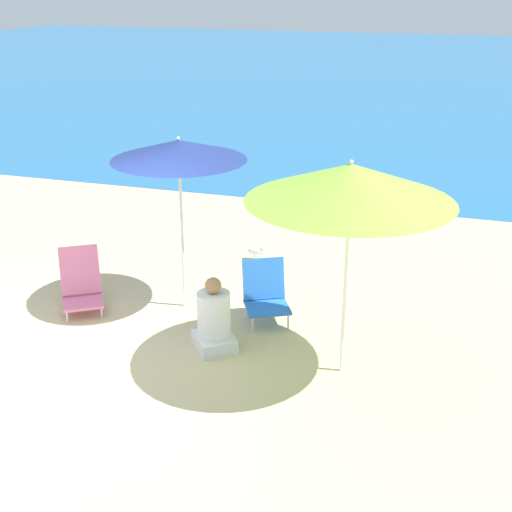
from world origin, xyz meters
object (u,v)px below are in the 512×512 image
(beach_chair_pink, at_px, (81,284))
(beach_umbrella_navy, at_px, (179,150))
(beach_umbrella_lime, at_px, (350,183))
(beach_chair_blue, at_px, (265,293))
(person_seated_near, at_px, (214,321))
(seagull, at_px, (257,251))

(beach_chair_pink, bearing_deg, beach_umbrella_navy, -11.21)
(beach_umbrella_navy, bearing_deg, beach_chair_pink, -158.21)
(beach_umbrella_lime, relative_size, beach_chair_blue, 3.09)
(beach_umbrella_lime, height_order, beach_chair_pink, beach_umbrella_lime)
(beach_umbrella_navy, bearing_deg, person_seated_near, -50.90)
(beach_chair_blue, relative_size, seagull, 2.77)
(beach_umbrella_navy, relative_size, seagull, 8.11)
(beach_umbrella_navy, relative_size, person_seated_near, 2.51)
(beach_chair_pink, relative_size, person_seated_near, 0.90)
(beach_chair_pink, bearing_deg, person_seated_near, -46.10)
(beach_umbrella_navy, height_order, person_seated_near, beach_umbrella_navy)
(beach_umbrella_navy, xyz_separation_m, seagull, (0.41, 1.76, -1.88))
(person_seated_near, bearing_deg, beach_chair_pink, 128.11)
(beach_umbrella_lime, distance_m, person_seated_near, 2.27)
(beach_chair_blue, height_order, seagull, beach_chair_blue)
(beach_umbrella_navy, bearing_deg, seagull, 76.93)
(beach_chair_pink, distance_m, beach_chair_blue, 2.32)
(beach_umbrella_navy, distance_m, beach_chair_blue, 1.99)
(beach_chair_blue, bearing_deg, beach_umbrella_lime, -66.83)
(beach_chair_blue, height_order, person_seated_near, person_seated_near)
(person_seated_near, bearing_deg, beach_chair_blue, 29.59)
(beach_umbrella_navy, distance_m, beach_chair_pink, 2.11)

